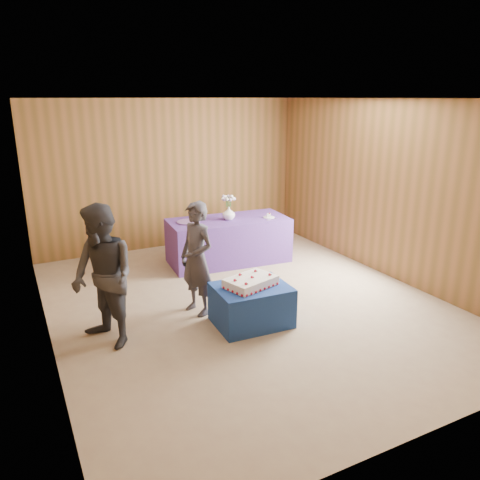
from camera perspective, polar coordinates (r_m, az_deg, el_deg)
ground at (r=6.49m, az=0.67°, el=-7.70°), size 6.00×6.00×0.00m
room_shell at (r=5.96m, az=0.74°, el=8.24°), size 5.04×6.04×2.72m
cake_table at (r=5.84m, az=1.40°, el=-7.92°), size 0.93×0.74×0.50m
serving_table at (r=7.97m, az=-1.41°, el=-0.05°), size 2.07×1.06×0.75m
sheet_cake at (r=5.73m, az=1.31°, el=-5.11°), size 0.72×0.59×0.15m
vase at (r=7.80m, az=-1.39°, el=3.28°), size 0.21×0.21×0.22m
flower_spray at (r=7.74m, az=-1.40°, el=5.18°), size 0.24×0.24×0.18m
platter at (r=7.68m, az=-6.32°, el=2.20°), size 0.49×0.49×0.02m
plate at (r=7.97m, az=3.53°, el=2.78°), size 0.21×0.21×0.01m
cake_slice at (r=7.96m, az=3.54°, el=3.04°), size 0.09×0.08×0.08m
knife at (r=7.86m, az=3.93°, el=2.53°), size 0.26×0.08×0.00m
guest_left at (r=5.98m, az=-5.30°, el=-2.30°), size 0.51×0.62×1.48m
guest_right at (r=5.38m, az=-16.33°, el=-4.37°), size 0.87×0.97×1.63m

